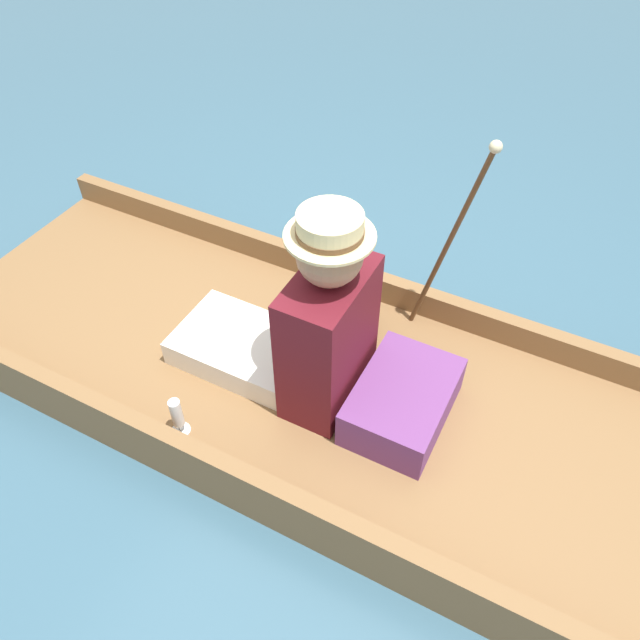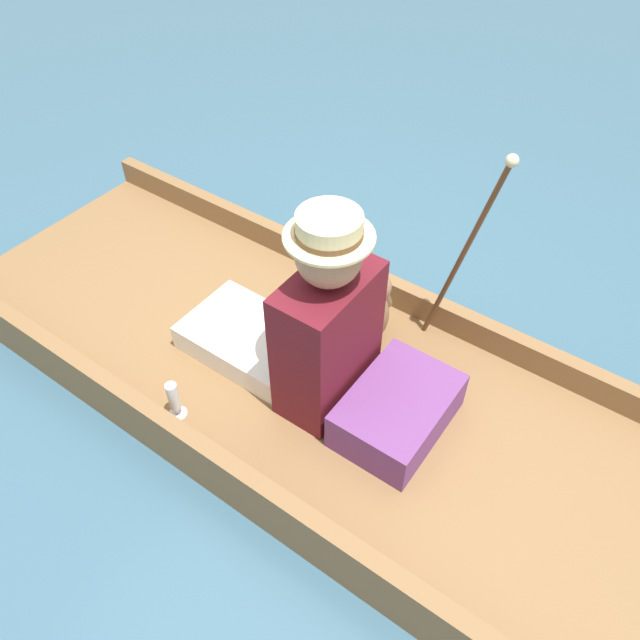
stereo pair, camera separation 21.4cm
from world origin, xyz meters
name	(u,v)px [view 1 (the left image)]	position (x,y,z in m)	size (l,w,h in m)	color
ground_plane	(295,389)	(0.00, 0.00, 0.00)	(16.00, 16.00, 0.00)	#385B70
punt_boat	(295,377)	(0.00, 0.00, 0.08)	(1.14, 3.13, 0.25)	brown
seat_cushion	(402,401)	(-0.01, -0.46, 0.21)	(0.45, 0.32, 0.17)	#6B3875
seated_person	(305,328)	(-0.04, -0.07, 0.43)	(0.39, 0.78, 0.82)	white
teddy_bear	(362,302)	(0.31, -0.14, 0.29)	(0.25, 0.14, 0.35)	#846042
wine_glass	(177,415)	(-0.45, 0.22, 0.23)	(0.07, 0.07, 0.17)	silver
walking_cane	(455,229)	(0.47, -0.42, 0.65)	(0.04, 0.22, 0.89)	brown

